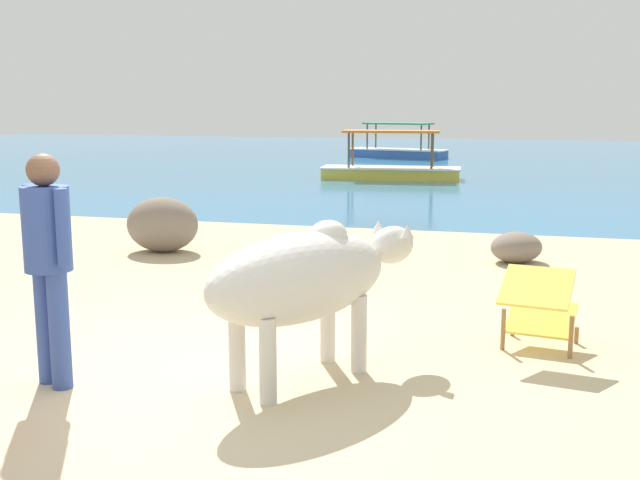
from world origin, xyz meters
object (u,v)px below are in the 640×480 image
Objects in this scene: deck_chair_near at (539,305)px; boat_blue at (398,150)px; cow at (306,278)px; person_standing at (48,252)px; boat_yellow at (391,169)px.

boat_blue reaches higher than deck_chair_near.
cow is 1.96m from deck_chair_near.
deck_chair_near is at bearing -25.74° from cow.
boat_blue is at bearing 30.39° from person_standing.
boat_blue is at bearing 21.67° from deck_chair_near.
boat_blue is at bearing 38.67° from cow.
cow is 1.77m from person_standing.
cow is 1.18× the size of person_standing.
cow is 15.33m from boat_yellow.
boat_blue is at bearing -86.88° from boat_yellow.
boat_yellow reaches higher than deck_chair_near.
person_standing is (-1.67, -0.56, 0.20)m from cow.
deck_chair_near is at bearing 99.39° from boat_yellow.
person_standing reaches higher than boat_blue.
person_standing reaches higher than boat_yellow.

